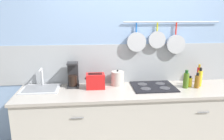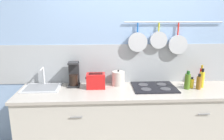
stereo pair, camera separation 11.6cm
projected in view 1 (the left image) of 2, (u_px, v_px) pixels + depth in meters
wall_back at (132, 55)px, 3.03m from camera, size 7.20×0.14×2.60m
cabinet_base at (136, 123)px, 2.88m from camera, size 2.94×0.64×0.87m
countertop at (137, 91)px, 2.77m from camera, size 2.98×0.66×0.03m
sink_basin at (41, 88)px, 2.77m from camera, size 0.47×0.37×0.25m
coffee_maker at (73, 77)px, 2.86m from camera, size 0.15×0.17×0.33m
toaster at (95, 81)px, 2.80m from camera, size 0.25×0.16×0.20m
kettle at (118, 78)px, 2.93m from camera, size 0.17×0.17×0.21m
cooktop at (153, 87)px, 2.87m from camera, size 0.55×0.47×0.01m
bottle_sesame_oil at (186, 80)px, 2.81m from camera, size 0.07×0.07×0.24m
bottle_hot_sauce at (190, 82)px, 2.87m from camera, size 0.05×0.05×0.15m
bottle_olive_oil at (197, 81)px, 2.82m from camera, size 0.06×0.06×0.20m
bottle_vinegar at (200, 78)px, 2.88m from camera, size 0.06×0.06×0.25m
bottle_dish_soap at (199, 74)px, 3.05m from camera, size 0.05×0.05×0.26m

